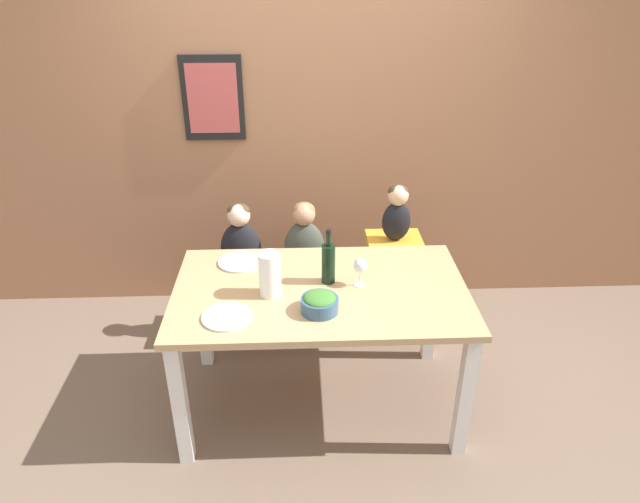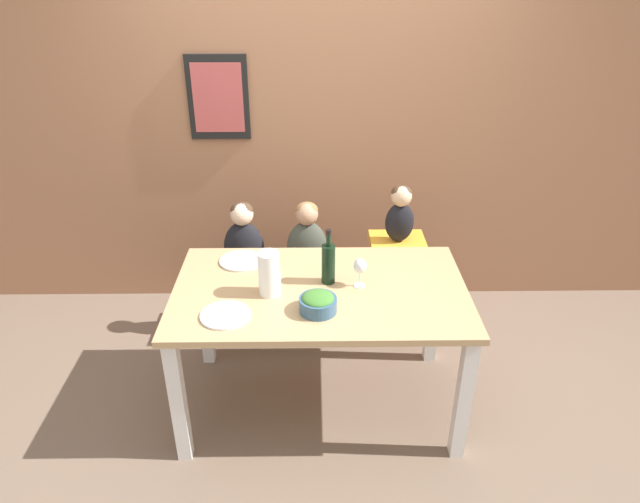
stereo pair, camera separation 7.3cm
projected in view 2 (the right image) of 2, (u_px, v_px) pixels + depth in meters
ground_plane at (320, 401)px, 3.33m from camera, size 14.00×14.00×0.00m
wall_back at (317, 117)px, 3.76m from camera, size 10.00×0.09×2.70m
dining_table at (320, 305)px, 3.01m from camera, size 1.53×0.90×0.78m
chair_far_left at (247, 283)px, 3.76m from camera, size 0.41×0.39×0.46m
chair_far_center at (308, 282)px, 3.76m from camera, size 0.41×0.39×0.46m
chair_right_highchair at (397, 262)px, 3.69m from camera, size 0.35×0.33×0.69m
person_child_left at (244, 240)px, 3.61m from camera, size 0.26×0.16×0.50m
person_child_center at (307, 239)px, 3.61m from camera, size 0.26×0.16×0.50m
person_baby_right at (400, 211)px, 3.53m from camera, size 0.18×0.13×0.37m
wine_bottle at (328, 262)px, 2.96m from camera, size 0.07×0.07×0.31m
paper_towel_roll at (269, 274)px, 2.86m from camera, size 0.11×0.11×0.24m
wine_glass_near at (360, 267)px, 2.93m from camera, size 0.07×0.07×0.16m
salad_bowl_large at (318, 303)px, 2.75m from camera, size 0.18×0.18×0.10m
dinner_plate_front_left at (225, 315)px, 2.73m from camera, size 0.24×0.24×0.01m
dinner_plate_back_left at (241, 261)px, 3.20m from camera, size 0.24×0.24×0.01m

